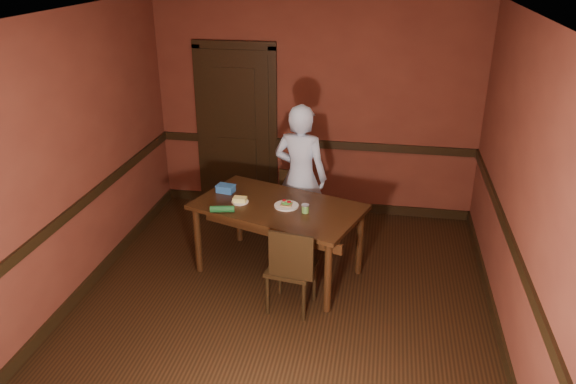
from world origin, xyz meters
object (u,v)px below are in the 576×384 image
(chair_near, at_px, (291,267))
(person, at_px, (300,177))
(sandwich_plate, at_px, (286,205))
(dining_table, at_px, (278,239))
(food_tub, at_px, (226,189))
(chair_far, at_px, (297,213))
(sauce_jar, at_px, (305,209))
(cheese_saucer, at_px, (240,200))

(chair_near, relative_size, person, 0.53)
(chair_near, height_order, sandwich_plate, chair_near)
(dining_table, xyz_separation_m, person, (0.12, 0.67, 0.44))
(dining_table, height_order, food_tub, food_tub)
(chair_far, relative_size, sauce_jar, 9.91)
(dining_table, height_order, sauce_jar, sauce_jar)
(dining_table, relative_size, chair_far, 1.94)
(food_tub, bearing_deg, sandwich_plate, -8.69)
(dining_table, distance_m, food_tub, 0.78)
(sauce_jar, relative_size, cheese_saucer, 0.49)
(sandwich_plate, bearing_deg, person, 86.95)
(chair_far, distance_m, chair_near, 1.18)
(cheese_saucer, relative_size, food_tub, 0.84)
(dining_table, bearing_deg, chair_far, 97.92)
(person, distance_m, food_tub, 0.86)
(chair_near, distance_m, cheese_saucer, 0.95)
(chair_near, bearing_deg, chair_far, -75.08)
(person, bearing_deg, cheese_saucer, 61.79)
(sandwich_plate, bearing_deg, chair_far, 87.94)
(chair_far, xyz_separation_m, chair_near, (0.13, -1.17, 0.01))
(chair_near, bearing_deg, sauce_jar, -87.98)
(chair_far, bearing_deg, food_tub, -138.83)
(sandwich_plate, relative_size, cheese_saucer, 1.39)
(chair_far, distance_m, food_tub, 0.89)
(chair_near, distance_m, sandwich_plate, 0.71)
(chair_far, distance_m, sauce_jar, 0.82)
(chair_far, height_order, chair_near, chair_near)
(sauce_jar, bearing_deg, dining_table, 157.66)
(chair_far, bearing_deg, chair_near, -67.60)
(dining_table, distance_m, chair_far, 0.58)
(chair_near, bearing_deg, person, -76.27)
(chair_near, bearing_deg, cheese_saucer, -34.94)
(dining_table, height_order, cheese_saucer, cheese_saucer)
(chair_near, xyz_separation_m, person, (-0.12, 1.27, 0.39))
(person, relative_size, sandwich_plate, 6.72)
(food_tub, bearing_deg, person, 41.23)
(dining_table, bearing_deg, chair_near, -49.42)
(chair_near, distance_m, sauce_jar, 0.62)
(sauce_jar, height_order, cheese_saucer, sauce_jar)
(person, xyz_separation_m, cheese_saucer, (-0.52, -0.67, -0.03))
(dining_table, distance_m, chair_near, 0.65)
(chair_near, height_order, food_tub, chair_near)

